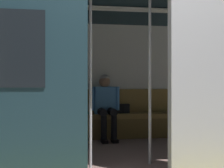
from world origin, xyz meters
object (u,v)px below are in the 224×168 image
Objects in this scene: train_car at (109,49)px; handbag at (122,108)px; person_seated at (106,102)px; book at (83,113)px; grab_pole_door at (90,78)px; bench_seat at (104,119)px; grab_pole_far at (150,78)px.

train_car reaches higher than handbag.
person_seated is 5.39× the size of book.
handbag is at bearing 160.26° from book.
grab_pole_door is at bearing 77.82° from person_seated.
bench_seat is at bearing -62.43° from person_seated.
train_car reaches higher than grab_pole_far.
book is (0.32, -1.18, -1.05)m from train_car.
person_seated is 1.82m from grab_pole_far.
person_seated is at bearing -94.31° from train_car.
handbag reaches higher than book.
book is 2.11m from grab_pole_door.
grab_pole_far is at bearing 101.95° from bench_seat.
person_seated is (-0.08, -1.04, -0.85)m from train_car.
handbag reaches higher than bench_seat.
handbag is 1.18× the size of book.
handbag is at bearing -159.71° from person_seated.
train_car reaches higher than book.
grab_pole_door reaches higher than book.
book is 0.10× the size of grab_pole_far.
grab_pole_door is (0.41, 1.88, 0.40)m from person_seated.
bench_seat is 0.41m from book.
grab_pole_far is (-0.01, 1.86, 0.54)m from handbag.
book is 2.11m from grab_pole_far.
grab_pole_door is (0.00, 2.02, 0.61)m from book.
grab_pole_far is (-0.76, -0.14, 0.00)m from grab_pole_door.
grab_pole_door is (0.38, 1.93, 0.73)m from bench_seat.
book is at bearing -1.35° from handbag.
train_car reaches higher than grab_pole_door.
person_seated is at bearing -102.18° from grab_pole_door.
train_car is 2.96× the size of grab_pole_far.
train_car is at bearing -111.21° from grab_pole_door.
grab_pole_far reaches higher than bench_seat.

